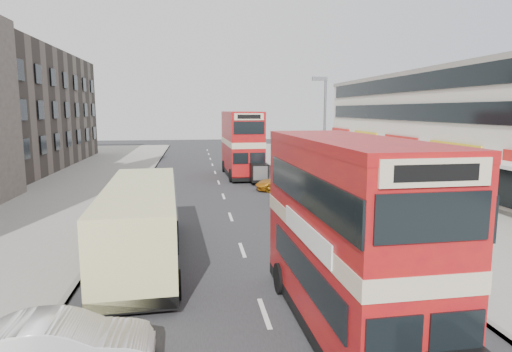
{
  "coord_description": "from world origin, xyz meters",
  "views": [
    {
      "loc": [
        -1.97,
        -10.14,
        6.0
      ],
      "look_at": [
        0.35,
        6.21,
        3.51
      ],
      "focal_mm": 30.75,
      "sensor_mm": 36.0,
      "label": 1
    }
  ],
  "objects_px": {
    "street_lamp": "(323,128)",
    "car_right_b": "(282,183)",
    "pedestrian_near": "(371,195)",
    "cyclist": "(280,189)",
    "car_right_a": "(313,194)",
    "car_left_front": "(60,346)",
    "bus_main": "(347,234)",
    "pedestrian_far": "(318,164)",
    "bus_second": "(242,144)",
    "coach": "(141,220)"
  },
  "relations": [
    {
      "from": "street_lamp",
      "to": "car_right_b",
      "type": "height_order",
      "value": "street_lamp"
    },
    {
      "from": "pedestrian_near",
      "to": "cyclist",
      "type": "distance_m",
      "value": 6.38
    },
    {
      "from": "street_lamp",
      "to": "car_right_a",
      "type": "distance_m",
      "value": 4.49
    },
    {
      "from": "car_left_front",
      "to": "car_right_b",
      "type": "distance_m",
      "value": 24.04
    },
    {
      "from": "street_lamp",
      "to": "bus_main",
      "type": "height_order",
      "value": "street_lamp"
    },
    {
      "from": "car_right_b",
      "to": "pedestrian_near",
      "type": "relative_size",
      "value": 2.09
    },
    {
      "from": "street_lamp",
      "to": "bus_main",
      "type": "bearing_deg",
      "value": -104.55
    },
    {
      "from": "street_lamp",
      "to": "car_right_a",
      "type": "height_order",
      "value": "street_lamp"
    },
    {
      "from": "car_left_front",
      "to": "pedestrian_near",
      "type": "distance_m",
      "value": 19.25
    },
    {
      "from": "pedestrian_far",
      "to": "car_right_a",
      "type": "bearing_deg",
      "value": -137.65
    },
    {
      "from": "bus_second",
      "to": "coach",
      "type": "distance_m",
      "value": 22.95
    },
    {
      "from": "coach",
      "to": "car_right_b",
      "type": "height_order",
      "value": "coach"
    },
    {
      "from": "car_left_front",
      "to": "car_right_b",
      "type": "height_order",
      "value": "car_left_front"
    },
    {
      "from": "street_lamp",
      "to": "pedestrian_far",
      "type": "distance_m",
      "value": 11.47
    },
    {
      "from": "bus_main",
      "to": "car_left_front",
      "type": "bearing_deg",
      "value": 7.6
    },
    {
      "from": "bus_main",
      "to": "car_right_a",
      "type": "bearing_deg",
      "value": -103.94
    },
    {
      "from": "bus_second",
      "to": "car_right_b",
      "type": "bearing_deg",
      "value": 104.56
    },
    {
      "from": "car_right_b",
      "to": "pedestrian_near",
      "type": "distance_m",
      "value": 8.86
    },
    {
      "from": "car_right_a",
      "to": "bus_main",
      "type": "bearing_deg",
      "value": -9.48
    },
    {
      "from": "bus_main",
      "to": "cyclist",
      "type": "xyz_separation_m",
      "value": [
        1.58,
        17.25,
        -1.93
      ]
    },
    {
      "from": "pedestrian_near",
      "to": "cyclist",
      "type": "bearing_deg",
      "value": -63.7
    },
    {
      "from": "bus_main",
      "to": "car_right_b",
      "type": "height_order",
      "value": "bus_main"
    },
    {
      "from": "pedestrian_near",
      "to": "cyclist",
      "type": "height_order",
      "value": "cyclist"
    },
    {
      "from": "car_left_front",
      "to": "pedestrian_far",
      "type": "distance_m",
      "value": 32.24
    },
    {
      "from": "car_left_front",
      "to": "pedestrian_far",
      "type": "relative_size",
      "value": 2.15
    },
    {
      "from": "bus_main",
      "to": "pedestrian_near",
      "type": "relative_size",
      "value": 4.75
    },
    {
      "from": "street_lamp",
      "to": "car_right_b",
      "type": "distance_m",
      "value": 5.93
    },
    {
      "from": "street_lamp",
      "to": "pedestrian_far",
      "type": "relative_size",
      "value": 4.18
    },
    {
      "from": "bus_main",
      "to": "car_right_a",
      "type": "height_order",
      "value": "bus_main"
    },
    {
      "from": "bus_second",
      "to": "car_left_front",
      "type": "relative_size",
      "value": 2.47
    },
    {
      "from": "pedestrian_far",
      "to": "bus_second",
      "type": "bearing_deg",
      "value": 143.15
    },
    {
      "from": "bus_second",
      "to": "pedestrian_near",
      "type": "xyz_separation_m",
      "value": [
        5.83,
        -15.74,
        -1.85
      ]
    },
    {
      "from": "car_right_a",
      "to": "pedestrian_far",
      "type": "height_order",
      "value": "pedestrian_far"
    },
    {
      "from": "car_right_a",
      "to": "car_left_front",
      "type": "bearing_deg",
      "value": -29.46
    },
    {
      "from": "pedestrian_far",
      "to": "street_lamp",
      "type": "bearing_deg",
      "value": -134.74
    },
    {
      "from": "pedestrian_near",
      "to": "bus_main",
      "type": "bearing_deg",
      "value": 45.53
    },
    {
      "from": "bus_main",
      "to": "coach",
      "type": "relative_size",
      "value": 0.86
    },
    {
      "from": "bus_second",
      "to": "car_left_front",
      "type": "bearing_deg",
      "value": 74.36
    },
    {
      "from": "bus_second",
      "to": "car_right_a",
      "type": "distance_m",
      "value": 13.52
    },
    {
      "from": "street_lamp",
      "to": "car_left_front",
      "type": "height_order",
      "value": "street_lamp"
    },
    {
      "from": "car_left_front",
      "to": "car_right_b",
      "type": "xyz_separation_m",
      "value": [
        9.65,
        22.02,
        -0.12
      ]
    },
    {
      "from": "coach",
      "to": "pedestrian_near",
      "type": "distance_m",
      "value": 13.79
    },
    {
      "from": "bus_second",
      "to": "car_right_a",
      "type": "xyz_separation_m",
      "value": [
        3.1,
        -12.96,
        -2.24
      ]
    },
    {
      "from": "coach",
      "to": "car_left_front",
      "type": "bearing_deg",
      "value": -100.3
    },
    {
      "from": "car_right_b",
      "to": "pedestrian_far",
      "type": "bearing_deg",
      "value": 144.86
    },
    {
      "from": "coach",
      "to": "car_right_b",
      "type": "xyz_separation_m",
      "value": [
        8.68,
        14.32,
        -1.09
      ]
    },
    {
      "from": "bus_second",
      "to": "car_right_a",
      "type": "bearing_deg",
      "value": 101.84
    },
    {
      "from": "cyclist",
      "to": "car_left_front",
      "type": "bearing_deg",
      "value": -113.64
    },
    {
      "from": "car_right_b",
      "to": "street_lamp",
      "type": "bearing_deg",
      "value": 27.63
    },
    {
      "from": "bus_main",
      "to": "bus_second",
      "type": "height_order",
      "value": "bus_second"
    }
  ]
}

